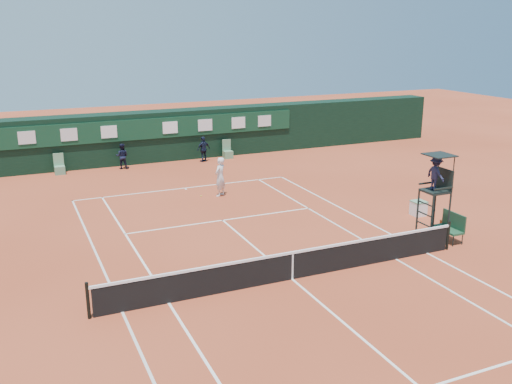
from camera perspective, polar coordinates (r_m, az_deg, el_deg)
ground at (r=18.74m, az=3.63°, el=-8.71°), size 90.00×90.00×0.00m
court_lines at (r=18.74m, az=3.63°, el=-8.69°), size 11.05×23.85×0.01m
tennis_net at (r=18.53m, az=3.66°, el=-7.28°), size 12.90×0.10×1.10m
back_wall at (r=35.28m, az=-10.49°, el=5.52°), size 40.00×1.65×3.00m
linesman_chair_left at (r=33.48m, az=-19.05°, el=2.24°), size 0.55×0.50×1.15m
linesman_chair_right at (r=35.63m, az=-2.85°, el=3.92°), size 0.55×0.50×1.15m
umpire_chair at (r=21.97m, az=17.55°, el=1.14°), size 0.96×0.95×3.42m
player_bench at (r=22.98m, az=18.89°, el=-3.19°), size 0.56×1.20×1.10m
tennis_bag at (r=24.31m, az=18.86°, el=-3.23°), size 0.39×0.85×0.31m
cooler at (r=25.69m, az=15.94°, el=-1.55°), size 0.57×0.57×0.65m
tennis_ball at (r=27.61m, az=-5.51°, el=-0.40°), size 0.07×0.07×0.07m
player at (r=27.43m, az=-3.62°, el=1.53°), size 0.83×0.79×1.90m
ball_kid_left at (r=33.68m, az=-13.24°, el=3.51°), size 0.87×0.78×1.47m
ball_kid_right at (r=34.65m, az=-5.27°, el=4.29°), size 0.98×0.64×1.55m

